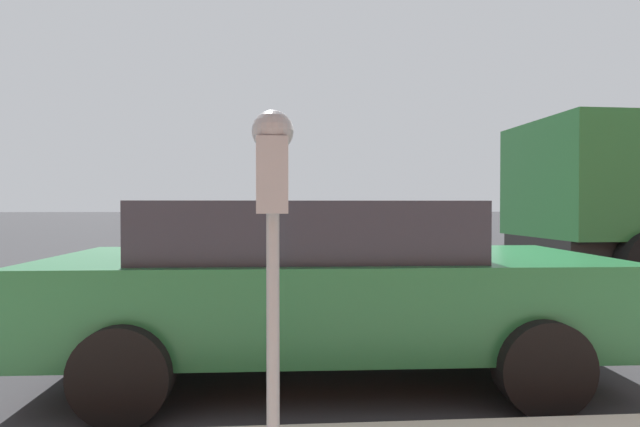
# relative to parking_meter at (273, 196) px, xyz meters

# --- Properties ---
(ground_plane) EXTENTS (220.00, 220.00, 0.00)m
(ground_plane) POSITION_rel_parking_meter_xyz_m (2.71, -0.96, -1.44)
(ground_plane) COLOR #2B2B2D
(parking_meter) EXTENTS (0.21, 0.19, 1.66)m
(parking_meter) POSITION_rel_parking_meter_xyz_m (0.00, 0.00, 0.00)
(parking_meter) COLOR gray
(parking_meter) RESTS_ON sidewalk
(car_green) EXTENTS (2.12, 4.47, 1.43)m
(car_green) POSITION_rel_parking_meter_xyz_m (1.85, -0.37, -0.67)
(car_green) COLOR #1E5B33
(car_green) RESTS_ON ground_plane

